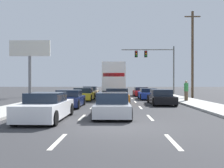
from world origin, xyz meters
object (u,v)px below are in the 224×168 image
Objects in this scene: traffic_signal_mast at (152,58)px; car_red at (141,92)px; car_blue at (148,94)px; roadside_billboard at (30,55)px; car_navy at (69,99)px; car_black at (161,98)px; car_yellow at (84,95)px; pedestrian_near_corner at (186,91)px; box_truck at (115,79)px; utility_pole_mid at (192,53)px; car_orange at (117,97)px; car_silver at (112,106)px; car_tan at (90,92)px; car_white at (46,107)px.

car_red is at bearing -115.90° from traffic_signal_mast.
car_blue is 0.61× the size of roadside_billboard.
car_blue is at bearing -89.15° from car_red.
car_black is (6.98, 2.34, -0.01)m from car_navy.
pedestrian_near_corner is (9.56, -2.16, 0.47)m from car_yellow.
box_truck is 10.57m from traffic_signal_mast.
utility_pole_mid is (5.56, -3.85, 4.58)m from car_red.
car_black is at bearing 18.56° from car_navy.
traffic_signal_mast is 15.20m from pedestrian_near_corner.
car_blue is at bearing 61.77° from car_orange.
car_orange reaches higher than car_blue.
traffic_signal_mast reaches higher than car_silver.
car_tan is 0.54× the size of traffic_signal_mast.
roadside_billboard is 3.85× the size of pedestrian_near_corner.
car_yellow is 15.82m from traffic_signal_mast.
car_yellow reaches higher than car_red.
car_white is 27.12m from traffic_signal_mast.
car_silver is 20.03m from car_red.
roadside_billboard is (-13.88, 3.87, 4.54)m from car_blue.
traffic_signal_mast is at bearing 93.74° from pedestrian_near_corner.
pedestrian_near_corner is (9.77, -10.37, 0.47)m from car_tan.
car_silver reaches higher than car_blue.
pedestrian_near_corner is at bearing 25.80° from car_navy.
car_red is 0.62× the size of roadside_billboard.
car_white is 1.05× the size of car_orange.
traffic_signal_mast is (5.51, 24.13, 4.81)m from car_silver.
car_navy is at bearing -113.93° from car_red.
car_red is 10.61m from pedestrian_near_corner.
car_yellow is 0.98× the size of car_orange.
pedestrian_near_corner reaches higher than car_white.
car_white is 0.65× the size of roadside_billboard.
car_red is at bearing 49.53° from box_truck.
car_silver is 20.55m from roadside_billboard.
car_tan is 10.87m from traffic_signal_mast.
pedestrian_near_corner reaches higher than car_tan.
car_tan is 13.69m from utility_pole_mid.
car_orange is (0.28, -8.49, -1.58)m from box_truck.
car_yellow reaches higher than car_black.
utility_pole_mid reaches higher than box_truck.
traffic_signal_mast is 1.14× the size of roadside_billboard.
pedestrian_near_corner is (9.55, 10.74, 0.45)m from car_white.
car_red is 6.47m from car_blue.
car_black is (6.89, -4.48, -0.02)m from car_yellow.
car_blue is at bearing -44.65° from car_tan.
car_yellow is 10.28m from car_red.
pedestrian_near_corner is (0.95, -14.54, -4.33)m from traffic_signal_mast.
traffic_signal_mast is at bearing 64.10° from car_red.
utility_pole_mid is at bearing -34.72° from car_red.
car_black reaches higher than car_red.
car_navy is at bearing -106.25° from box_truck.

